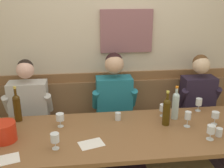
% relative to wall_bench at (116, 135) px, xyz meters
% --- Properties ---
extents(room_wall_back, '(6.80, 0.12, 2.80)m').
position_rel_wall_bench_xyz_m(room_wall_back, '(0.00, 0.26, 1.12)').
color(room_wall_back, '#C3B49B').
rests_on(room_wall_back, ground).
extents(wood_wainscot_panel, '(6.80, 0.03, 1.05)m').
position_rel_wall_bench_xyz_m(wood_wainscot_panel, '(0.00, 0.21, 0.24)').
color(wood_wainscot_panel, brown).
rests_on(wood_wainscot_panel, ground).
extents(wall_bench, '(2.87, 0.42, 0.94)m').
position_rel_wall_bench_xyz_m(wall_bench, '(0.00, 0.00, 0.00)').
color(wall_bench, brown).
rests_on(wall_bench, ground).
extents(dining_table, '(2.57, 0.92, 0.74)m').
position_rel_wall_bench_xyz_m(dining_table, '(0.00, -0.73, 0.39)').
color(dining_table, brown).
rests_on(dining_table, ground).
extents(person_center_right_seat, '(0.53, 1.36, 1.29)m').
position_rel_wall_bench_xyz_m(person_center_right_seat, '(-1.01, -0.40, 0.33)').
color(person_center_right_seat, '#33253C').
rests_on(person_center_right_seat, ground).
extents(person_center_left_seat, '(0.52, 1.36, 1.34)m').
position_rel_wall_bench_xyz_m(person_center_left_seat, '(-0.02, -0.37, 0.37)').
color(person_center_left_seat, '#2C2434').
rests_on(person_center_left_seat, ground).
extents(person_right_seat, '(0.50, 1.36, 1.29)m').
position_rel_wall_bench_xyz_m(person_right_seat, '(1.02, -0.39, 0.34)').
color(person_right_seat, '#352641').
rests_on(person_right_seat, ground).
extents(ice_bucket, '(0.22, 0.22, 0.17)m').
position_rel_wall_bench_xyz_m(ice_bucket, '(-1.10, -0.76, 0.55)').
color(ice_bucket, red).
rests_on(ice_bucket, dining_table).
extents(wine_bottle_green_tall, '(0.07, 0.07, 0.37)m').
position_rel_wall_bench_xyz_m(wine_bottle_green_tall, '(-1.06, -0.37, 0.62)').
color(wine_bottle_green_tall, '#402809').
rests_on(wine_bottle_green_tall, dining_table).
extents(wine_bottle_amber_mid, '(0.07, 0.07, 0.36)m').
position_rel_wall_bench_xyz_m(wine_bottle_amber_mid, '(0.41, -0.64, 0.61)').
color(wine_bottle_amber_mid, '#402E0A').
rests_on(wine_bottle_amber_mid, dining_table).
extents(wine_bottle_clear_water, '(0.07, 0.07, 0.36)m').
position_rel_wall_bench_xyz_m(wine_bottle_clear_water, '(0.55, -0.52, 0.62)').
color(wine_bottle_clear_water, '#AEC7C4').
rests_on(wine_bottle_clear_water, dining_table).
extents(wine_glass_mid_right, '(0.08, 0.08, 0.14)m').
position_rel_wall_bench_xyz_m(wine_glass_mid_right, '(-0.62, -0.55, 0.56)').
color(wine_glass_mid_right, silver).
rests_on(wine_glass_mid_right, dining_table).
extents(wine_glass_center_rear, '(0.07, 0.07, 0.13)m').
position_rel_wall_bench_xyz_m(wine_glass_center_rear, '(0.90, -0.69, 0.56)').
color(wine_glass_center_rear, silver).
rests_on(wine_glass_center_rear, dining_table).
extents(wine_glass_mid_left, '(0.07, 0.07, 0.14)m').
position_rel_wall_bench_xyz_m(wine_glass_mid_left, '(0.72, -0.96, 0.55)').
color(wine_glass_mid_left, silver).
rests_on(wine_glass_mid_left, dining_table).
extents(wine_glass_by_bottle, '(0.07, 0.07, 0.15)m').
position_rel_wall_bench_xyz_m(wine_glass_by_bottle, '(0.87, -0.37, 0.56)').
color(wine_glass_by_bottle, silver).
rests_on(wine_glass_by_bottle, dining_table).
extents(wine_glass_left_end, '(0.06, 0.06, 0.16)m').
position_rel_wall_bench_xyz_m(wine_glass_left_end, '(0.61, -0.70, 0.57)').
color(wine_glass_left_end, silver).
rests_on(wine_glass_left_end, dining_table).
extents(wine_glass_center_front, '(0.07, 0.07, 0.14)m').
position_rel_wall_bench_xyz_m(wine_glass_center_front, '(-0.64, -0.94, 0.56)').
color(wine_glass_center_front, silver).
rests_on(wine_glass_center_front, dining_table).
extents(wine_glass_right_end, '(0.07, 0.07, 0.13)m').
position_rel_wall_bench_xyz_m(wine_glass_right_end, '(0.44, -0.45, 0.55)').
color(wine_glass_right_end, silver).
rests_on(wine_glass_right_end, dining_table).
extents(water_tumbler_right, '(0.06, 0.06, 0.08)m').
position_rel_wall_bench_xyz_m(water_tumbler_right, '(0.83, -0.91, 0.50)').
color(water_tumbler_right, silver).
rests_on(water_tumbler_right, dining_table).
extents(water_tumbler_left, '(0.06, 0.06, 0.08)m').
position_rel_wall_bench_xyz_m(water_tumbler_left, '(-0.04, -0.48, 0.50)').
color(water_tumbler_left, silver).
rests_on(water_tumbler_left, dining_table).
extents(tasting_sheet_left_guest, '(0.24, 0.20, 0.00)m').
position_rel_wall_bench_xyz_m(tasting_sheet_left_guest, '(-0.34, -0.91, 0.46)').
color(tasting_sheet_left_guest, white).
rests_on(tasting_sheet_left_guest, dining_table).
extents(tasting_sheet_right_guest, '(0.24, 0.20, 0.00)m').
position_rel_wall_bench_xyz_m(tasting_sheet_right_guest, '(-1.02, -1.06, 0.46)').
color(tasting_sheet_right_guest, white).
rests_on(tasting_sheet_right_guest, dining_table).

